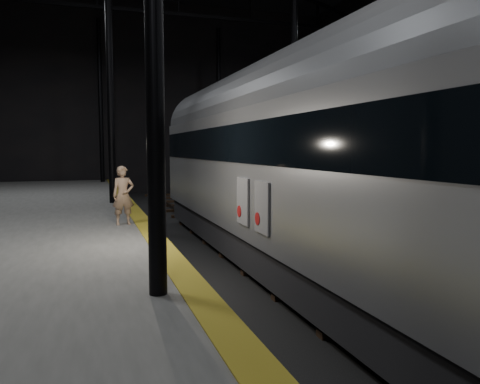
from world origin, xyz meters
name	(u,v)px	position (x,y,z in m)	size (l,w,h in m)	color
ground	(287,271)	(0.00, 0.00, 0.00)	(44.00, 44.00, 0.00)	black
tactile_strip	(157,240)	(-3.25, 0.00, 1.00)	(0.50, 43.80, 0.01)	olive
track	(287,269)	(0.00, 0.00, 0.07)	(2.40, 43.00, 0.24)	#3F3328
train	(307,155)	(0.00, -1.05, 2.94)	(2.96, 19.74, 5.28)	#A5A7AD
woman	(123,195)	(-3.80, 2.49, 1.81)	(0.59, 0.39, 1.62)	#A38064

